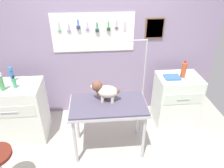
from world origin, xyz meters
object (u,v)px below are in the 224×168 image
at_px(dog, 104,91).
at_px(counter_left, 19,112).
at_px(grooming_table, 108,108).
at_px(soda_bottle, 184,70).
at_px(cabinet_right, 176,100).
at_px(grooming_arm, 142,94).

distance_m(dog, counter_left, 1.46).
bearing_deg(dog, counter_left, 166.54).
bearing_deg(grooming_table, dog, 117.76).
relative_size(grooming_table, soda_bottle, 3.84).
xyz_separation_m(counter_left, cabinet_right, (2.55, 0.12, -0.02)).
height_order(dog, counter_left, dog).
height_order(grooming_arm, dog, grooming_arm).
xyz_separation_m(cabinet_right, soda_bottle, (0.04, -0.01, 0.58)).
distance_m(dog, cabinet_right, 1.40).
bearing_deg(dog, cabinet_right, 19.49).
bearing_deg(cabinet_right, soda_bottle, -7.92).
distance_m(grooming_arm, cabinet_right, 0.73).
bearing_deg(cabinet_right, grooming_table, -156.42).
distance_m(grooming_table, cabinet_right, 1.32).
bearing_deg(soda_bottle, counter_left, -177.58).
bearing_deg(counter_left, cabinet_right, 2.59).
height_order(grooming_arm, cabinet_right, grooming_arm).
xyz_separation_m(dog, cabinet_right, (1.22, 0.43, -0.53)).
relative_size(grooming_arm, counter_left, 1.71).
height_order(dog, soda_bottle, soda_bottle).
relative_size(grooming_table, dog, 2.64).
relative_size(grooming_table, cabinet_right, 1.18).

